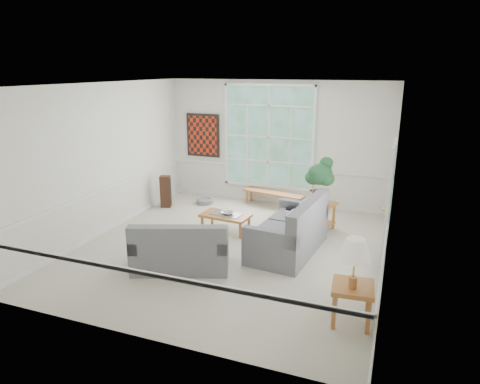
{
  "coord_description": "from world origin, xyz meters",
  "views": [
    {
      "loc": [
        2.78,
        -6.92,
        3.27
      ],
      "look_at": [
        0.1,
        0.2,
        1.05
      ],
      "focal_mm": 32.0,
      "sensor_mm": 36.0,
      "label": 1
    }
  ],
  "objects_px": {
    "coffee_table": "(226,223)",
    "side_table": "(352,304)",
    "end_table": "(318,216)",
    "loveseat_front": "(181,244)",
    "loveseat_right": "(288,225)"
  },
  "relations": [
    {
      "from": "loveseat_right",
      "to": "loveseat_front",
      "type": "distance_m",
      "value": 2.0
    },
    {
      "from": "loveseat_right",
      "to": "end_table",
      "type": "distance_m",
      "value": 1.38
    },
    {
      "from": "loveseat_right",
      "to": "side_table",
      "type": "relative_size",
      "value": 3.45
    },
    {
      "from": "loveseat_front",
      "to": "end_table",
      "type": "bearing_deg",
      "value": 34.53
    },
    {
      "from": "coffee_table",
      "to": "end_table",
      "type": "bearing_deg",
      "value": 30.08
    },
    {
      "from": "coffee_table",
      "to": "end_table",
      "type": "relative_size",
      "value": 1.7
    },
    {
      "from": "coffee_table",
      "to": "side_table",
      "type": "height_order",
      "value": "side_table"
    },
    {
      "from": "loveseat_right",
      "to": "loveseat_front",
      "type": "xyz_separation_m",
      "value": [
        -1.52,
        -1.29,
        -0.08
      ]
    },
    {
      "from": "loveseat_right",
      "to": "coffee_table",
      "type": "relative_size",
      "value": 1.89
    },
    {
      "from": "loveseat_front",
      "to": "coffee_table",
      "type": "distance_m",
      "value": 1.82
    },
    {
      "from": "coffee_table",
      "to": "side_table",
      "type": "relative_size",
      "value": 1.83
    },
    {
      "from": "end_table",
      "to": "side_table",
      "type": "xyz_separation_m",
      "value": [
        1.06,
        -3.28,
        -0.02
      ]
    },
    {
      "from": "loveseat_right",
      "to": "end_table",
      "type": "relative_size",
      "value": 3.21
    },
    {
      "from": "loveseat_front",
      "to": "coffee_table",
      "type": "bearing_deg",
      "value": 67.22
    },
    {
      "from": "loveseat_right",
      "to": "loveseat_front",
      "type": "height_order",
      "value": "loveseat_right"
    }
  ]
}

